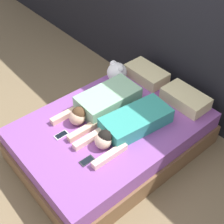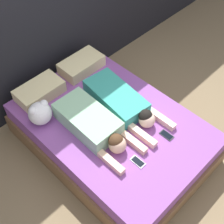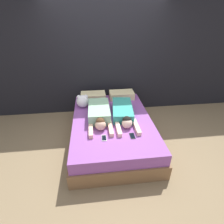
% 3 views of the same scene
% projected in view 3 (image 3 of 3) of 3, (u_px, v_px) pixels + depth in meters
% --- Properties ---
extents(ground_plane, '(12.00, 12.00, 0.00)m').
position_uv_depth(ground_plane, '(112.00, 139.00, 3.54)').
color(ground_plane, '#7F6B4C').
extents(wall_back, '(12.00, 0.06, 2.60)m').
position_uv_depth(wall_back, '(106.00, 59.00, 3.95)').
color(wall_back, black).
rests_on(wall_back, ground_plane).
extents(bed, '(1.52, 2.19, 0.48)m').
position_uv_depth(bed, '(112.00, 129.00, 3.42)').
color(bed, brown).
rests_on(bed, ground_plane).
extents(pillow_head_left, '(0.55, 0.32, 0.15)m').
position_uv_depth(pillow_head_left, '(93.00, 96.00, 3.98)').
color(pillow_head_left, beige).
rests_on(pillow_head_left, bed).
extents(pillow_head_right, '(0.55, 0.32, 0.15)m').
position_uv_depth(pillow_head_right, '(122.00, 95.00, 4.04)').
color(pillow_head_right, beige).
rests_on(pillow_head_right, bed).
extents(person_left, '(0.41, 1.06, 0.21)m').
position_uv_depth(person_left, '(99.00, 114.00, 3.27)').
color(person_left, '#8CBF99').
rests_on(person_left, bed).
extents(person_right, '(0.46, 1.14, 0.21)m').
position_uv_depth(person_right, '(123.00, 113.00, 3.33)').
color(person_right, teal).
rests_on(person_right, bed).
extents(cell_phone_left, '(0.08, 0.15, 0.01)m').
position_uv_depth(cell_phone_left, '(104.00, 138.00, 2.80)').
color(cell_phone_left, silver).
rests_on(cell_phone_left, bed).
extents(cell_phone_right, '(0.08, 0.15, 0.01)m').
position_uv_depth(cell_phone_right, '(132.00, 136.00, 2.85)').
color(cell_phone_right, '#2D2D33').
rests_on(cell_phone_right, bed).
extents(plush_toy, '(0.26, 0.26, 0.27)m').
position_uv_depth(plush_toy, '(83.00, 101.00, 3.65)').
color(plush_toy, white).
rests_on(plush_toy, bed).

